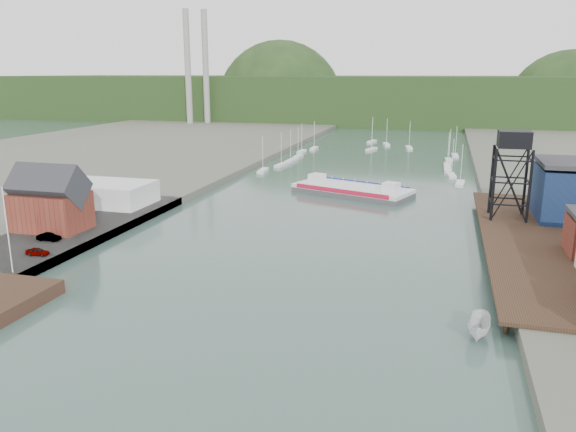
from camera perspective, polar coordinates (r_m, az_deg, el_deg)
The scene contains 15 objects.
ground at distance 61.74m, azimuth -8.38°, elevation -12.99°, with size 600.00×600.00×0.00m, color #2C4540.
west_land at distance 175.74m, azimuth -25.62°, elevation 3.73°, with size 120.00×400.00×3.20m, color #4C5142.
west_quay at distance 97.99m, azimuth -25.36°, elevation -3.30°, with size 16.00×80.00×1.60m, color slate.
east_pier at distance 99.42m, azimuth 23.10°, elevation -2.16°, with size 14.00×70.00×2.45m.
harbor_building at distance 105.32m, azimuth -23.00°, elevation 1.09°, with size 12.20×8.20×8.90m.
white_shed at distance 122.70m, azimuth -17.90°, elevation 2.23°, with size 18.00×12.00×4.50m, color silver.
flagpole at distance 84.53m, azimuth -26.61°, elevation -1.30°, with size 0.16×0.16×12.00m, color silver.
lift_tower at distance 109.23m, azimuth 21.95°, elevation 6.74°, with size 6.50×6.50×16.00m.
marina_sailboats at distance 191.73m, azimuth 8.62°, elevation 5.87°, with size 57.71×92.65×0.90m.
smokestacks at distance 310.43m, azimuth -9.25°, elevation 14.54°, with size 11.20×8.20×60.00m.
distant_hills at distance 352.68m, azimuth 11.42°, elevation 11.22°, with size 500.00×120.00×80.00m.
chain_ferry at distance 134.32m, azimuth 6.54°, elevation 2.66°, with size 29.70×19.64×3.97m.
motorboat at distance 65.98m, azimuth 18.87°, elevation -10.64°, with size 2.32×6.16×2.38m, color silver.
car_west_a at distance 92.17m, azimuth -24.10°, elevation -3.32°, with size 1.39×3.46×1.18m, color #999999.
car_west_b at distance 99.31m, azimuth -23.13°, elevation -1.97°, with size 1.35×3.86×1.27m, color #999999.
Camera 1 is at (23.02, -49.84, 28.25)m, focal length 35.00 mm.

